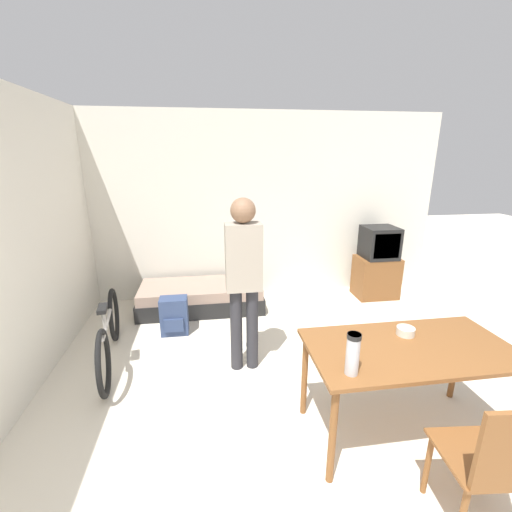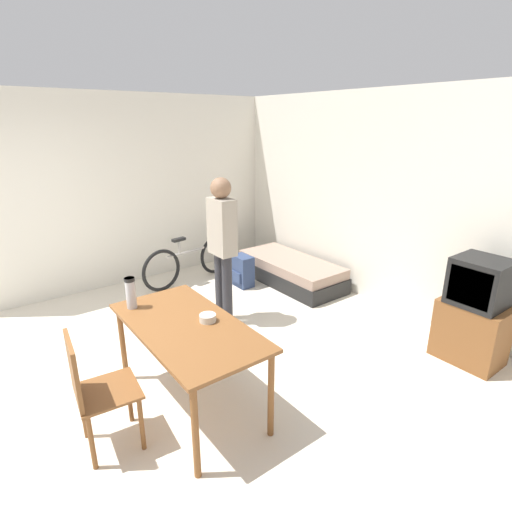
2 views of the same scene
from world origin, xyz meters
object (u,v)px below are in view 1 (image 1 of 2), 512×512
(wooden_chair, at_px, (493,461))
(thermos_flask, at_px, (353,352))
(mate_bowl, at_px, (406,331))
(dining_table, at_px, (409,356))
(person_standing, at_px, (244,273))
(bicycle, at_px, (109,335))
(tv, at_px, (377,264))
(daybed, at_px, (201,297))
(backpack, at_px, (174,316))

(wooden_chair, height_order, thermos_flask, thermos_flask)
(thermos_flask, relative_size, mate_bowl, 2.07)
(dining_table, distance_m, person_standing, 1.56)
(person_standing, height_order, mate_bowl, person_standing)
(wooden_chair, relative_size, mate_bowl, 6.94)
(bicycle, bearing_deg, person_standing, -11.54)
(dining_table, xyz_separation_m, thermos_flask, (-0.56, -0.24, 0.24))
(bicycle, bearing_deg, mate_bowl, -24.67)
(mate_bowl, bearing_deg, tv, 66.80)
(tv, bearing_deg, bicycle, -160.70)
(tv, relative_size, bicycle, 0.67)
(mate_bowl, bearing_deg, person_standing, 142.70)
(daybed, bearing_deg, backpack, -115.71)
(wooden_chair, distance_m, thermos_flask, 0.89)
(wooden_chair, height_order, bicycle, wooden_chair)
(wooden_chair, distance_m, backpack, 3.26)
(wooden_chair, bearing_deg, tv, 72.50)
(bicycle, relative_size, backpack, 3.50)
(tv, height_order, backpack, tv)
(wooden_chair, xyz_separation_m, thermos_flask, (-0.59, 0.53, 0.39))
(mate_bowl, bearing_deg, backpack, 138.68)
(tv, distance_m, bicycle, 3.78)
(wooden_chair, bearing_deg, person_standing, 122.05)
(wooden_chair, xyz_separation_m, person_standing, (-1.14, 1.82, 0.49))
(dining_table, xyz_separation_m, backpack, (-1.87, 1.85, -0.46))
(daybed, xyz_separation_m, mate_bowl, (1.60, -2.35, 0.62))
(dining_table, height_order, person_standing, person_standing)
(bicycle, xyz_separation_m, backpack, (0.61, 0.53, -0.09))
(wooden_chair, xyz_separation_m, bicycle, (-2.51, 2.10, -0.21))
(dining_table, distance_m, backpack, 2.67)
(tv, distance_m, backpack, 3.06)
(person_standing, distance_m, mate_bowl, 1.47)
(bicycle, bearing_deg, daybed, 52.02)
(daybed, relative_size, backpack, 3.71)
(person_standing, relative_size, mate_bowl, 12.81)
(daybed, relative_size, bicycle, 1.06)
(thermos_flask, bearing_deg, tv, 59.62)
(dining_table, relative_size, backpack, 3.24)
(person_standing, bearing_deg, tv, 34.90)
(tv, relative_size, dining_table, 0.73)
(tv, height_order, mate_bowl, tv)
(daybed, xyz_separation_m, backpack, (-0.32, -0.66, 0.05))
(daybed, bearing_deg, wooden_chair, -64.29)
(bicycle, relative_size, thermos_flask, 5.74)
(wooden_chair, bearing_deg, bicycle, 140.13)
(backpack, bearing_deg, dining_table, -44.79)
(thermos_flask, bearing_deg, backpack, 122.01)
(tv, xyz_separation_m, wooden_chair, (-1.06, -3.35, 0.02))
(tv, bearing_deg, dining_table, -112.91)
(bicycle, height_order, thermos_flask, thermos_flask)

